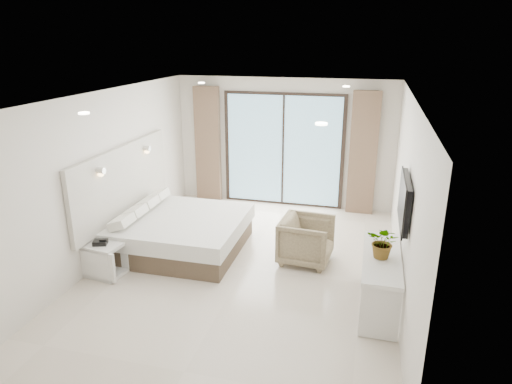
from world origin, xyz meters
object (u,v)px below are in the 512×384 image
nightstand (105,259)px  console_desk (381,270)px  bed (180,232)px  armchair (306,238)px

nightstand → console_desk: console_desk is taller
bed → armchair: armchair is taller
bed → nightstand: size_ratio=3.33×
nightstand → bed: bearing=64.0°
nightstand → console_desk: 4.07m
console_desk → armchair: (-1.14, 1.10, -0.15)m
bed → nightstand: (-0.76, -1.11, -0.05)m
console_desk → bed: bearing=162.9°
console_desk → nightstand: bearing=-178.6°
nightstand → armchair: bearing=30.5°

